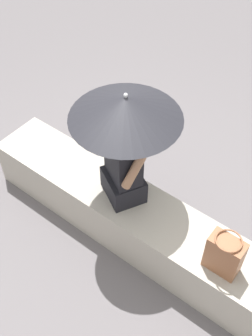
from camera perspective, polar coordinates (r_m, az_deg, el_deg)
ground_plane at (r=3.89m, az=0.31°, el=-8.62°), size 14.00×14.00×0.00m
stone_bench at (r=3.70m, az=0.32°, el=-6.56°), size 2.76×0.51×0.48m
person_seated at (r=3.26m, az=-0.36°, el=0.90°), size 0.51×0.41×0.90m
parasol at (r=2.93m, az=-0.05°, el=8.15°), size 0.82×0.82×1.02m
handbag_black at (r=3.09m, az=13.15°, el=-11.31°), size 0.25×0.19×0.35m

